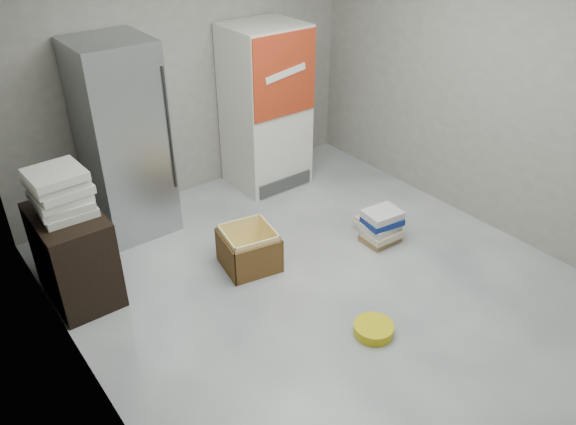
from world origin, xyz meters
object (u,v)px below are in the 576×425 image
(coke_cooler, at_px, (266,107))
(wood_shelf, at_px, (74,255))
(phonebook_stack_main, at_px, (381,227))
(cardboard_box, at_px, (249,251))
(steel_fridge, at_px, (123,141))

(coke_cooler, bearing_deg, wood_shelf, -163.72)
(phonebook_stack_main, bearing_deg, cardboard_box, 162.11)
(cardboard_box, bearing_deg, wood_shelf, 168.88)
(coke_cooler, height_order, cardboard_box, coke_cooler)
(coke_cooler, xyz_separation_m, cardboard_box, (-1.11, -1.27, -0.75))
(cardboard_box, bearing_deg, phonebook_stack_main, -9.68)
(coke_cooler, relative_size, phonebook_stack_main, 4.69)
(wood_shelf, height_order, cardboard_box, wood_shelf)
(steel_fridge, height_order, cardboard_box, steel_fridge)
(wood_shelf, bearing_deg, coke_cooler, 16.28)
(coke_cooler, height_order, phonebook_stack_main, coke_cooler)
(steel_fridge, distance_m, phonebook_stack_main, 2.60)
(steel_fridge, relative_size, wood_shelf, 2.37)
(steel_fridge, height_order, phonebook_stack_main, steel_fridge)
(steel_fridge, relative_size, coke_cooler, 1.06)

